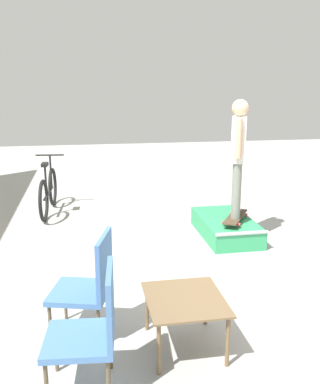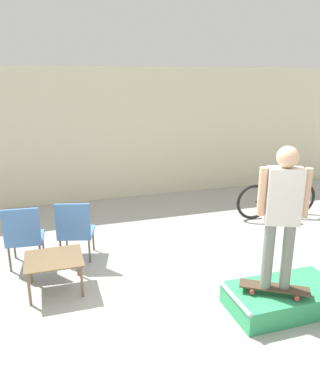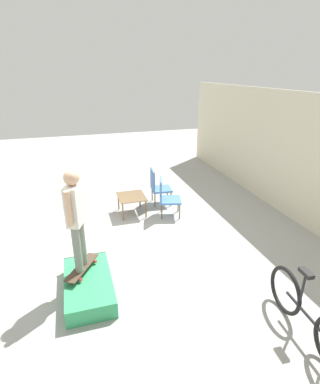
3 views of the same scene
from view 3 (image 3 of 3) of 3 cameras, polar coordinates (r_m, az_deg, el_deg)
ground_plane at (r=6.41m, az=-9.27°, el=-10.55°), size 24.00×24.00×0.00m
house_wall_back at (r=7.63m, az=25.74°, el=5.32°), size 12.00×0.06×3.00m
skate_ramp_box at (r=5.31m, az=-13.44°, el=-16.89°), size 1.42×0.75×0.31m
skateboard_on_ramp at (r=5.34m, az=-14.62°, el=-13.74°), size 0.80×0.61×0.07m
person_skater at (r=4.82m, az=-15.78°, el=-3.88°), size 0.54×0.33×1.71m
coffee_table at (r=7.61m, az=-5.44°, el=-1.19°), size 0.76×0.68×0.48m
patio_chair_left at (r=8.10m, az=-0.45°, el=1.25°), size 0.57×0.57×0.98m
patio_chair_right at (r=7.43m, az=1.21°, el=-0.75°), size 0.64×0.64×0.98m
bicycle at (r=4.79m, az=26.34°, el=-20.17°), size 1.76×0.52×1.02m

